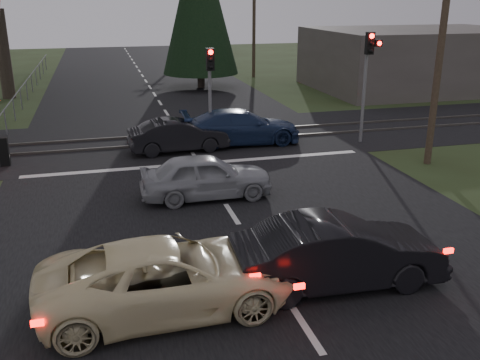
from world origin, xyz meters
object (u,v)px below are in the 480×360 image
object	(u,v)px
cream_coupe	(168,277)
dark_car_far	(178,136)
utility_pole_mid	(254,15)
blue_sedan	(241,127)
traffic_signal_center	(210,80)
utility_pole_far	(196,8)
traffic_signal_right	(368,66)
utility_pole_near	(442,37)
silver_car	(206,176)
dark_hatchback	(338,253)

from	to	relation	value
cream_coupe	dark_car_far	world-z (taller)	cream_coupe
utility_pole_mid	dark_car_far	bearing A→B (deg)	-114.35
blue_sedan	cream_coupe	bearing A→B (deg)	160.46
traffic_signal_center	dark_car_far	world-z (taller)	traffic_signal_center
traffic_signal_center	utility_pole_far	bearing A→B (deg)	80.40
traffic_signal_right	utility_pole_far	xyz separation A→B (m)	(0.95, 45.53, 1.41)
utility_pole_near	silver_car	size ratio (longest dim) A/B	2.17
utility_pole_near	dark_hatchback	bearing A→B (deg)	-133.88
dark_hatchback	dark_car_far	xyz separation A→B (m)	(-1.77, 11.64, -0.10)
traffic_signal_right	silver_car	size ratio (longest dim) A/B	1.13
traffic_signal_right	utility_pole_near	distance (m)	3.87
dark_hatchback	blue_sedan	xyz separation A→B (m)	(1.04, 12.17, -0.03)
cream_coupe	blue_sedan	world-z (taller)	blue_sedan
utility_pole_mid	cream_coupe	distance (m)	33.63
utility_pole_near	blue_sedan	bearing A→B (deg)	143.03
traffic_signal_center	cream_coupe	size ratio (longest dim) A/B	0.79
traffic_signal_right	dark_hatchback	size ratio (longest dim) A/B	1.01
traffic_signal_right	utility_pole_far	world-z (taller)	utility_pole_far
dark_car_far	traffic_signal_right	bearing A→B (deg)	-98.61
dark_hatchback	silver_car	size ratio (longest dim) A/B	1.13
traffic_signal_center	dark_hatchback	world-z (taller)	traffic_signal_center
traffic_signal_right	traffic_signal_center	xyz separation A→B (m)	(-6.55, 1.20, -0.51)
blue_sedan	dark_car_far	world-z (taller)	blue_sedan
utility_pole_far	silver_car	xyz separation A→B (m)	(-8.95, -50.43, -4.02)
traffic_signal_center	cream_coupe	xyz separation A→B (m)	(-3.47, -12.22, -2.09)
traffic_signal_center	dark_hatchback	xyz separation A→B (m)	(0.27, -12.19, -2.04)
traffic_signal_right	traffic_signal_center	bearing A→B (deg)	169.59
blue_sedan	dark_car_far	distance (m)	2.86
utility_pole_far	dark_hatchback	bearing A→B (deg)	-97.29
cream_coupe	blue_sedan	distance (m)	13.10
utility_pole_far	dark_car_far	size ratio (longest dim) A/B	2.22
utility_pole_mid	blue_sedan	size ratio (longest dim) A/B	1.75
utility_pole_far	traffic_signal_right	bearing A→B (deg)	-91.20
cream_coupe	dark_hatchback	world-z (taller)	dark_hatchback
traffic_signal_center	dark_hatchback	distance (m)	12.36
silver_car	blue_sedan	world-z (taller)	blue_sedan
utility_pole_mid	blue_sedan	xyz separation A→B (m)	(-6.19, -19.34, -3.98)
traffic_signal_right	blue_sedan	bearing A→B (deg)	167.27
silver_car	blue_sedan	distance (m)	6.68
silver_car	dark_car_far	xyz separation A→B (m)	(-0.05, 5.56, -0.04)
dark_car_far	utility_pole_mid	bearing A→B (deg)	-28.31
traffic_signal_center	cream_coupe	distance (m)	12.87
blue_sedan	dark_car_far	bearing A→B (deg)	102.55
utility_pole_far	blue_sedan	world-z (taller)	utility_pole_far
traffic_signal_center	dark_hatchback	bearing A→B (deg)	-88.71
traffic_signal_right	dark_car_far	xyz separation A→B (m)	(-8.04, 0.65, -2.65)
utility_pole_mid	utility_pole_far	bearing A→B (deg)	90.00
traffic_signal_right	utility_pole_mid	bearing A→B (deg)	87.34
utility_pole_mid	utility_pole_far	xyz separation A→B (m)	(0.00, 25.00, 0.00)
utility_pole_near	utility_pole_far	world-z (taller)	same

